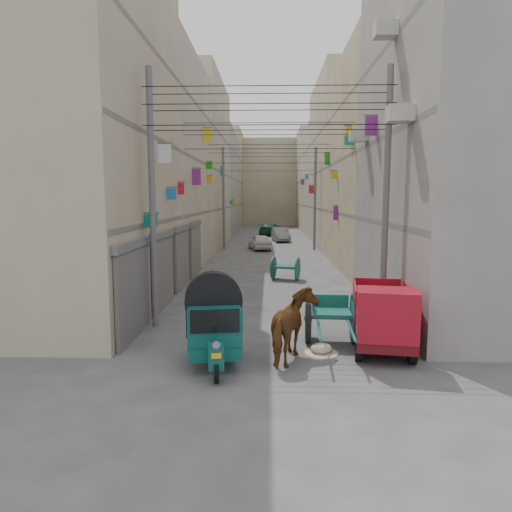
{
  "coord_description": "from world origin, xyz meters",
  "views": [
    {
      "loc": [
        0.05,
        -8.14,
        4.08
      ],
      "look_at": [
        -0.39,
        6.5,
        2.22
      ],
      "focal_mm": 32.0,
      "sensor_mm": 36.0,
      "label": 1
    }
  ],
  "objects_px": {
    "distant_car_white": "(260,242)",
    "distant_car_green": "(271,229)",
    "tonga_cart": "(331,317)",
    "mini_truck": "(383,320)",
    "distant_car_grey": "(281,235)",
    "auto_rickshaw": "(214,322)",
    "horse": "(294,326)",
    "second_cart": "(285,268)",
    "feed_sack": "(321,348)"
  },
  "relations": [
    {
      "from": "horse",
      "to": "feed_sack",
      "type": "bearing_deg",
      "value": -128.83
    },
    {
      "from": "auto_rickshaw",
      "to": "distant_car_white",
      "type": "xyz_separation_m",
      "value": [
        0.6,
        25.16,
        -0.41
      ]
    },
    {
      "from": "tonga_cart",
      "to": "distant_car_white",
      "type": "height_order",
      "value": "tonga_cart"
    },
    {
      "from": "second_cart",
      "to": "distant_car_green",
      "type": "relative_size",
      "value": 0.34
    },
    {
      "from": "distant_car_green",
      "to": "horse",
      "type": "bearing_deg",
      "value": 104.11
    },
    {
      "from": "distant_car_green",
      "to": "auto_rickshaw",
      "type": "bearing_deg",
      "value": 101.23
    },
    {
      "from": "tonga_cart",
      "to": "horse",
      "type": "relative_size",
      "value": 1.52
    },
    {
      "from": "feed_sack",
      "to": "horse",
      "type": "bearing_deg",
      "value": -144.05
    },
    {
      "from": "mini_truck",
      "to": "distant_car_grey",
      "type": "relative_size",
      "value": 0.9
    },
    {
      "from": "distant_car_white",
      "to": "distant_car_grey",
      "type": "relative_size",
      "value": 0.94
    },
    {
      "from": "tonga_cart",
      "to": "mini_truck",
      "type": "relative_size",
      "value": 0.91
    },
    {
      "from": "auto_rickshaw",
      "to": "distant_car_white",
      "type": "distance_m",
      "value": 25.17
    },
    {
      "from": "tonga_cart",
      "to": "feed_sack",
      "type": "height_order",
      "value": "tonga_cart"
    },
    {
      "from": "horse",
      "to": "distant_car_grey",
      "type": "xyz_separation_m",
      "value": [
        0.42,
        32.04,
        -0.24
      ]
    },
    {
      "from": "mini_truck",
      "to": "second_cart",
      "type": "relative_size",
      "value": 2.21
    },
    {
      "from": "mini_truck",
      "to": "distant_car_grey",
      "type": "height_order",
      "value": "mini_truck"
    },
    {
      "from": "second_cart",
      "to": "mini_truck",
      "type": "bearing_deg",
      "value": -62.75
    },
    {
      "from": "mini_truck",
      "to": "distant_car_green",
      "type": "bearing_deg",
      "value": 102.96
    },
    {
      "from": "distant_car_white",
      "to": "distant_car_green",
      "type": "relative_size",
      "value": 0.8
    },
    {
      "from": "tonga_cart",
      "to": "horse",
      "type": "height_order",
      "value": "horse"
    },
    {
      "from": "horse",
      "to": "distant_car_grey",
      "type": "bearing_deg",
      "value": -75.54
    },
    {
      "from": "tonga_cart",
      "to": "horse",
      "type": "xyz_separation_m",
      "value": [
        -1.13,
        -1.49,
        0.15
      ]
    },
    {
      "from": "mini_truck",
      "to": "tonga_cart",
      "type": "bearing_deg",
      "value": 153.98
    },
    {
      "from": "distant_car_green",
      "to": "mini_truck",
      "type": "bearing_deg",
      "value": 107.61
    },
    {
      "from": "second_cart",
      "to": "distant_car_white",
      "type": "height_order",
      "value": "distant_car_white"
    },
    {
      "from": "mini_truck",
      "to": "second_cart",
      "type": "height_order",
      "value": "mini_truck"
    },
    {
      "from": "second_cart",
      "to": "horse",
      "type": "xyz_separation_m",
      "value": [
        -0.17,
        -11.49,
        0.26
      ]
    },
    {
      "from": "second_cart",
      "to": "horse",
      "type": "height_order",
      "value": "horse"
    },
    {
      "from": "feed_sack",
      "to": "distant_car_green",
      "type": "relative_size",
      "value": 0.12
    },
    {
      "from": "mini_truck",
      "to": "horse",
      "type": "height_order",
      "value": "mini_truck"
    },
    {
      "from": "horse",
      "to": "distant_car_white",
      "type": "distance_m",
      "value": 24.98
    },
    {
      "from": "auto_rickshaw",
      "to": "distant_car_green",
      "type": "distance_m",
      "value": 39.79
    },
    {
      "from": "auto_rickshaw",
      "to": "tonga_cart",
      "type": "relative_size",
      "value": 0.81
    },
    {
      "from": "distant_car_white",
      "to": "distant_car_green",
      "type": "height_order",
      "value": "distant_car_green"
    },
    {
      "from": "mini_truck",
      "to": "distant_car_green",
      "type": "relative_size",
      "value": 0.76
    },
    {
      "from": "auto_rickshaw",
      "to": "horse",
      "type": "relative_size",
      "value": 1.23
    },
    {
      "from": "feed_sack",
      "to": "horse",
      "type": "xyz_separation_m",
      "value": [
        -0.75,
        -0.55,
        0.74
      ]
    },
    {
      "from": "mini_truck",
      "to": "distant_car_white",
      "type": "xyz_separation_m",
      "value": [
        -3.77,
        24.32,
        -0.27
      ]
    },
    {
      "from": "horse",
      "to": "distant_car_white",
      "type": "bearing_deg",
      "value": -71.59
    },
    {
      "from": "mini_truck",
      "to": "feed_sack",
      "type": "height_order",
      "value": "mini_truck"
    },
    {
      "from": "mini_truck",
      "to": "distant_car_grey",
      "type": "bearing_deg",
      "value": 102.29
    },
    {
      "from": "feed_sack",
      "to": "distant_car_grey",
      "type": "distance_m",
      "value": 31.49
    },
    {
      "from": "auto_rickshaw",
      "to": "horse",
      "type": "bearing_deg",
      "value": -2.71
    },
    {
      "from": "distant_car_white",
      "to": "distant_car_grey",
      "type": "bearing_deg",
      "value": -116.11
    },
    {
      "from": "distant_car_green",
      "to": "feed_sack",
      "type": "bearing_deg",
      "value": 105.22
    },
    {
      "from": "horse",
      "to": "distant_car_green",
      "type": "relative_size",
      "value": 0.45
    },
    {
      "from": "horse",
      "to": "distant_car_green",
      "type": "height_order",
      "value": "horse"
    },
    {
      "from": "auto_rickshaw",
      "to": "second_cart",
      "type": "distance_m",
      "value": 11.92
    },
    {
      "from": "second_cart",
      "to": "distant_car_white",
      "type": "bearing_deg",
      "value": 112.44
    },
    {
      "from": "second_cart",
      "to": "tonga_cart",
      "type": "bearing_deg",
      "value": -68.77
    }
  ]
}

